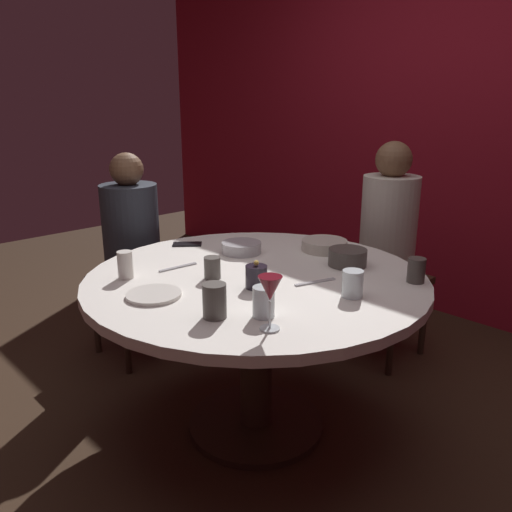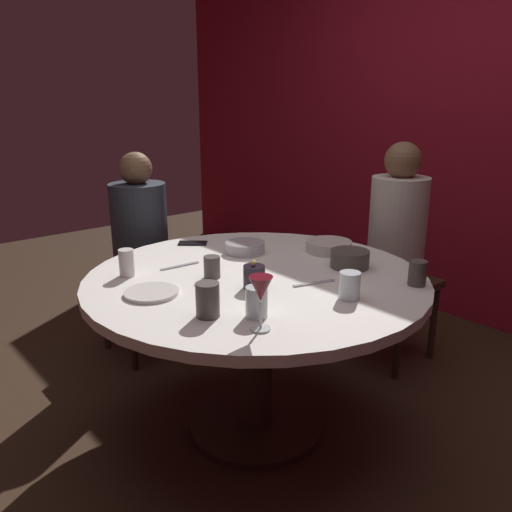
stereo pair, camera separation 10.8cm
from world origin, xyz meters
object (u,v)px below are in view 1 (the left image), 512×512
Objects in this scene: dining_table at (256,306)px; cup_center_front at (125,265)px; candle_holder at (256,277)px; cup_by_left_diner at (353,284)px; wine_glass at (270,291)px; bowl_small_white at (347,257)px; cup_by_right_diner at (215,301)px; bowl_serving_large at (241,247)px; seated_diner_left at (131,235)px; cup_beside_wine at (212,268)px; cell_phone at (187,244)px; dinner_plate at (154,295)px; bowl_salad_center at (324,245)px; cup_near_candle at (264,302)px; cup_far_edge at (416,270)px; seated_diner_back at (388,230)px.

cup_center_front reaches higher than dining_table.
cup_by_left_diner is at bearing 31.41° from candle_holder.
wine_glass is 1.07× the size of bowl_small_white.
bowl_serving_large is at bearing 130.79° from cup_by_right_diner.
cup_beside_wine is (0.89, -0.16, 0.06)m from seated_diner_left.
cell_phone is 0.98m from cup_by_left_diner.
bowl_small_white reaches higher than cell_phone.
bowl_serving_large reaches higher than dining_table.
dinner_plate is 0.69m from cell_phone.
bowl_salad_center is at bearing 84.44° from cup_beside_wine.
cup_beside_wine is at bearing -95.56° from bowl_salad_center.
cup_center_front is (-0.66, -0.13, 0.00)m from cup_near_candle.
dining_table is 0.59m from wine_glass.
cup_by_left_diner is (0.98, 0.02, 0.05)m from cell_phone.
cell_phone is (-0.56, 0.07, 0.14)m from dining_table.
seated_diner_left reaches higher than cell_phone.
cup_by_left_diner is 0.52m from cup_by_right_diner.
cup_beside_wine is at bearing -137.16° from cup_far_edge.
bowl_small_white is 0.59m from cup_beside_wine.
bowl_small_white is at bearing 80.90° from candle_holder.
cup_by_right_diner is 1.19× the size of cup_far_edge.
candle_holder is 0.94× the size of cup_by_right_diner.
dining_table is 12.69× the size of candle_holder.
bowl_small_white is at bearing 63.18° from dining_table.
bowl_serving_large is at bearing 119.38° from cup_beside_wine.
cup_by_right_diner is at bearing -70.37° from candle_holder.
dinner_plate is at bearing -7.51° from cup_center_front.
candle_holder is 0.27m from cup_near_candle.
cup_by_left_diner reaches higher than cup_beside_wine.
cup_center_front is at bearing 172.49° from dinner_plate.
cup_by_right_diner reaches higher than cup_near_candle.
cup_by_right_diner is at bearing -113.12° from cup_by_left_diner.
dining_table is 7.52× the size of bowl_serving_large.
wine_glass is at bearing 12.19° from dinner_plate.
seated_diner_left is 1.09m from candle_holder.
cup_far_edge is at bearing 75.15° from cup_by_left_diner.
cup_by_right_diner is at bearing -61.56° from dining_table.
dining_table is at bearing -142.03° from cup_far_edge.
seated_diner_back is at bearing 114.72° from cup_by_left_diner.
seated_diner_left is at bearing -153.20° from bowl_salad_center.
cup_near_candle is (-0.08, 0.06, -0.08)m from wine_glass.
wine_glass reaches higher than cell_phone.
bowl_small_white is 1.69× the size of cup_far_edge.
cup_by_left_diner reaches higher than cell_phone.
bowl_serving_large reaches higher than cell_phone.
cup_by_left_diner is at bearing 88.25° from wine_glass.
cup_by_right_diner is at bearing -87.93° from bowl_small_white.
cup_near_candle is (0.32, -0.28, 0.19)m from dining_table.
cup_far_edge is (0.83, 0.80, -0.01)m from cup_center_front.
cup_center_front reaches higher than cell_phone.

